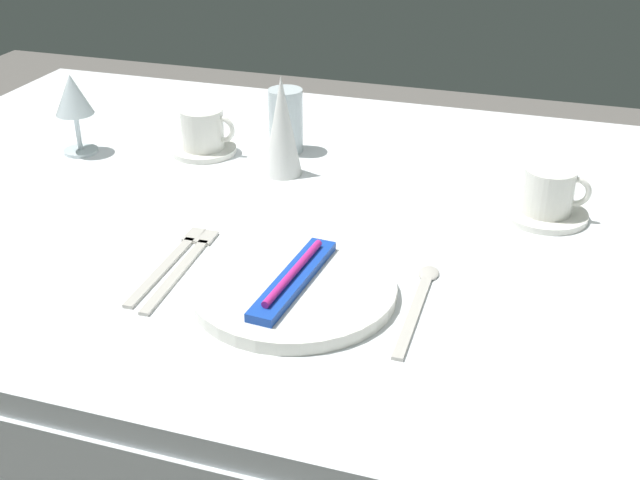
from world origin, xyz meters
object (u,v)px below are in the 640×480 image
object	(u,v)px
toothbrush_package	(292,278)
drink_tumbler	(286,124)
dinner_plate	(292,289)
fork_inner	(170,262)
wine_glass_left	(73,99)
napkin_folded	(282,126)
spoon_soup	(420,298)
coffee_cup_right	(550,190)
coffee_cup_far	(203,129)
fork_outer	(184,266)

from	to	relation	value
toothbrush_package	drink_tumbler	size ratio (longest dim) A/B	1.81
dinner_plate	fork_inner	bearing A→B (deg)	172.27
wine_glass_left	fork_inner	bearing A→B (deg)	-42.77
napkin_folded	spoon_soup	bearing A→B (deg)	-46.90
spoon_soup	fork_inner	bearing A→B (deg)	-177.73
dinner_plate	drink_tumbler	xyz separation A→B (m)	(-0.18, 0.47, 0.04)
wine_glass_left	drink_tumbler	bearing A→B (deg)	19.23
drink_tumbler	coffee_cup_right	bearing A→B (deg)	-16.07
coffee_cup_far	wine_glass_left	world-z (taller)	wine_glass_left
fork_outer	coffee_cup_far	xyz separation A→B (m)	(-0.15, 0.40, 0.04)
spoon_soup	coffee_cup_far	bearing A→B (deg)	141.87
dinner_plate	toothbrush_package	bearing A→B (deg)	0.00
toothbrush_package	fork_inner	bearing A→B (deg)	172.27
toothbrush_package	wine_glass_left	distance (m)	0.65
drink_tumbler	fork_outer	bearing A→B (deg)	-88.49
fork_inner	napkin_folded	bearing A→B (deg)	82.91
fork_inner	drink_tumbler	bearing A→B (deg)	88.45
coffee_cup_right	wine_glass_left	size ratio (longest dim) A/B	0.69
toothbrush_package	wine_glass_left	size ratio (longest dim) A/B	1.43
fork_inner	coffee_cup_right	bearing A→B (deg)	32.13
spoon_soup	coffee_cup_right	bearing A→B (deg)	64.61
toothbrush_package	wine_glass_left	bearing A→B (deg)	147.17
dinner_plate	napkin_folded	xyz separation A→B (m)	(-0.15, 0.37, 0.08)
dinner_plate	fork_inner	size ratio (longest dim) A/B	1.20
dinner_plate	coffee_cup_far	bearing A→B (deg)	127.44
fork_outer	spoon_soup	xyz separation A→B (m)	(0.33, 0.02, 0.00)
coffee_cup_right	wine_glass_left	world-z (taller)	wine_glass_left
toothbrush_package	spoon_soup	bearing A→B (deg)	13.89
dinner_plate	coffee_cup_far	distance (m)	0.53
dinner_plate	fork_outer	bearing A→B (deg)	172.65
wine_glass_left	drink_tumbler	world-z (taller)	wine_glass_left
toothbrush_package	fork_outer	distance (m)	0.17
spoon_soup	coffee_cup_right	xyz separation A→B (m)	(0.14, 0.30, 0.04)
toothbrush_package	fork_outer	world-z (taller)	toothbrush_package
coffee_cup_right	fork_outer	bearing A→B (deg)	-146.20
fork_outer	coffee_cup_far	world-z (taller)	coffee_cup_far
fork_outer	dinner_plate	bearing A→B (deg)	-7.35
coffee_cup_far	fork_inner	bearing A→B (deg)	-71.84
fork_inner	spoon_soup	xyz separation A→B (m)	(0.35, 0.01, -0.00)
coffee_cup_far	drink_tumbler	xyz separation A→B (m)	(0.14, 0.06, 0.00)
fork_outer	spoon_soup	size ratio (longest dim) A/B	1.04
coffee_cup_right	drink_tumbler	distance (m)	0.50
fork_outer	spoon_soup	distance (m)	0.33
dinner_plate	wine_glass_left	xyz separation A→B (m)	(-0.54, 0.35, 0.09)
spoon_soup	wine_glass_left	xyz separation A→B (m)	(-0.70, 0.31, 0.10)
dinner_plate	coffee_cup_far	size ratio (longest dim) A/B	2.60
dinner_plate	fork_outer	size ratio (longest dim) A/B	1.16
coffee_cup_right	spoon_soup	bearing A→B (deg)	-115.39
spoon_soup	drink_tumbler	distance (m)	0.55
fork_inner	coffee_cup_far	world-z (taller)	coffee_cup_far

